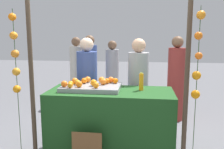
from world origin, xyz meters
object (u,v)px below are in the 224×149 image
object	(u,v)px
orange_0	(103,82)
vendor_left	(87,92)
juice_bottle	(141,82)
vendor_right	(138,93)
orange_1	(78,83)
stall_counter	(111,123)

from	to	relation	value
orange_0	vendor_left	size ratio (longest dim) A/B	0.05
juice_bottle	vendor_right	xyz separation A→B (m)	(-0.06, 0.55, -0.29)
orange_1	orange_0	bearing A→B (deg)	14.71
juice_bottle	vendor_right	size ratio (longest dim) A/B	0.15
orange_0	vendor_left	world-z (taller)	vendor_left
stall_counter	juice_bottle	distance (m)	0.73
stall_counter	vendor_left	bearing A→B (deg)	128.21
orange_0	orange_1	distance (m)	0.36
orange_1	vendor_left	xyz separation A→B (m)	(-0.00, 0.60, -0.27)
orange_0	vendor_right	xyz separation A→B (m)	(0.48, 0.54, -0.28)
juice_bottle	vendor_left	xyz separation A→B (m)	(-0.89, 0.52, -0.29)
orange_1	juice_bottle	distance (m)	0.89
orange_0	juice_bottle	world-z (taller)	juice_bottle
orange_0	orange_1	size ratio (longest dim) A/B	1.12
juice_bottle	vendor_right	world-z (taller)	vendor_right
orange_1	juice_bottle	xyz separation A→B (m)	(0.88, 0.08, 0.02)
vendor_right	orange_1	bearing A→B (deg)	-142.76
orange_0	vendor_right	bearing A→B (deg)	48.39
stall_counter	juice_bottle	xyz separation A→B (m)	(0.42, 0.08, 0.59)
stall_counter	vendor_right	xyz separation A→B (m)	(0.36, 0.62, 0.30)
juice_bottle	orange_0	bearing A→B (deg)	179.12
vendor_left	juice_bottle	bearing A→B (deg)	-30.38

